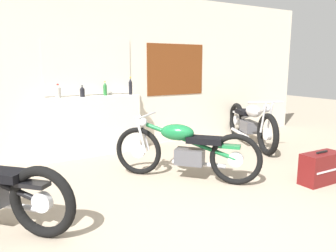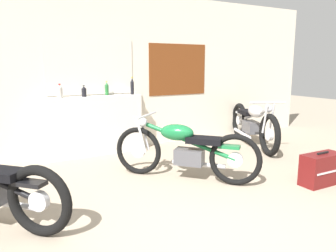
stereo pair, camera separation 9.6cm
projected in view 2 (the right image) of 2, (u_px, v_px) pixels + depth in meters
The scene contains 10 objects.
ground_plane at pixel (222, 251), 2.75m from camera, with size 24.00×24.00×0.00m, color gray.
wall_back at pixel (91, 73), 5.62m from camera, with size 10.00×0.07×2.80m.
sill_counter at pixel (96, 126), 5.63m from camera, with size 1.61×0.28×1.02m.
bottle_leftmost at pixel (60, 92), 5.21m from camera, with size 0.08×0.08×0.23m.
bottle_left_center at pixel (84, 92), 5.41m from camera, with size 0.08×0.08×0.19m.
bottle_center at pixel (107, 89), 5.66m from camera, with size 0.06×0.06×0.24m.
bottle_right_center at pixel (132, 87), 5.80m from camera, with size 0.06×0.06×0.31m.
motorcycle_silver at pixel (253, 123), 6.28m from camera, with size 0.99×2.11×0.92m.
motorcycle_green at pixel (185, 149), 4.40m from camera, with size 1.41×1.57×0.87m.
hard_case_darkred at pixel (321, 169), 4.25m from camera, with size 0.58×0.27×0.43m.
Camera 2 is at (-1.62, -1.96, 1.55)m, focal length 35.00 mm.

